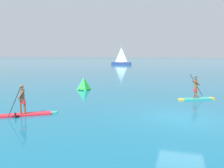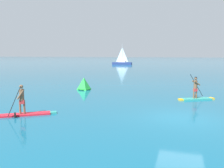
# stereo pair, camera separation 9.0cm
# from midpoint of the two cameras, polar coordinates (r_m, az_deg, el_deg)

# --- Properties ---
(ground) EXTENTS (440.00, 440.00, 0.00)m
(ground) POSITION_cam_midpoint_polar(r_m,az_deg,el_deg) (13.43, 16.72, -7.87)
(ground) COLOR #145B7A
(paddleboarder_near_left) EXTENTS (3.16, 2.25, 1.79)m
(paddleboarder_near_left) POSITION_cam_midpoint_polar(r_m,az_deg,el_deg) (14.20, -20.55, -5.65)
(paddleboarder_near_left) COLOR red
(paddleboarder_near_left) RESTS_ON ground
(paddleboarder_mid_center) EXTENTS (2.70, 1.73, 1.95)m
(paddleboarder_mid_center) POSITION_cam_midpoint_polar(r_m,az_deg,el_deg) (18.94, 19.84, -2.39)
(paddleboarder_mid_center) COLOR teal
(paddleboarder_mid_center) RESTS_ON ground
(race_marker_buoy) EXTENTS (1.45, 1.45, 1.17)m
(race_marker_buoy) POSITION_cam_midpoint_polar(r_m,az_deg,el_deg) (22.90, -6.70, -0.07)
(race_marker_buoy) COLOR green
(race_marker_buoy) RESTS_ON ground
(sailboat_left_horizon) EXTENTS (6.26, 2.29, 6.53)m
(sailboat_left_horizon) POSITION_cam_midpoint_polar(r_m,az_deg,el_deg) (75.05, 2.49, 5.27)
(sailboat_left_horizon) COLOR navy
(sailboat_left_horizon) RESTS_ON ground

